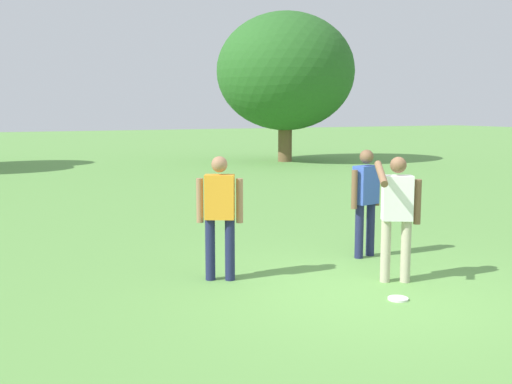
{
  "coord_description": "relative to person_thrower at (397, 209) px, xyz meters",
  "views": [
    {
      "loc": [
        -4.55,
        -5.93,
        2.24
      ],
      "look_at": [
        -0.41,
        2.32,
        1.0
      ],
      "focal_mm": 43.32,
      "sensor_mm": 36.0,
      "label": 1
    }
  ],
  "objects": [
    {
      "name": "tree_back_left",
      "position": [
        7.92,
        17.06,
        2.86
      ],
      "size": [
        5.85,
        5.85,
        6.32
      ],
      "color": "brown",
      "rests_on": "ground"
    },
    {
      "name": "frisbee",
      "position": [
        -0.46,
        -0.62,
        -0.95
      ],
      "size": [
        0.24,
        0.24,
        0.03
      ],
      "primitive_type": "cylinder",
      "color": "white",
      "rests_on": "ground"
    },
    {
      "name": "person_bystander",
      "position": [
        0.49,
        1.32,
        -0.02
      ],
      "size": [
        0.6,
        0.3,
        1.64
      ],
      "color": "#1E234C",
      "rests_on": "ground"
    },
    {
      "name": "person_thrower",
      "position": [
        0.0,
        0.0,
        0.0
      ],
      "size": [
        0.81,
        0.57,
        1.64
      ],
      "color": "#B7AD93",
      "rests_on": "ground"
    },
    {
      "name": "person_catcher",
      "position": [
        -2.0,
        1.12,
        -0.02
      ],
      "size": [
        0.55,
        0.38,
        1.64
      ],
      "color": "#1E234C",
      "rests_on": "ground"
    },
    {
      "name": "ground_plane",
      "position": [
        -0.58,
        -0.25,
        -0.96
      ],
      "size": [
        120.0,
        120.0,
        0.0
      ],
      "primitive_type": "plane",
      "color": "#609947"
    }
  ]
}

